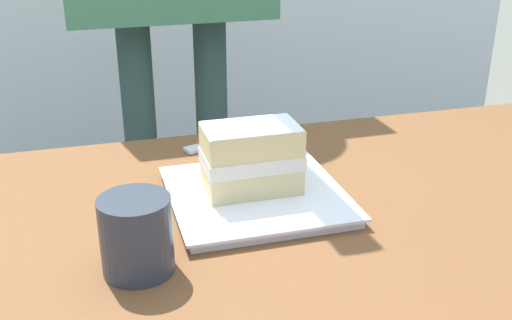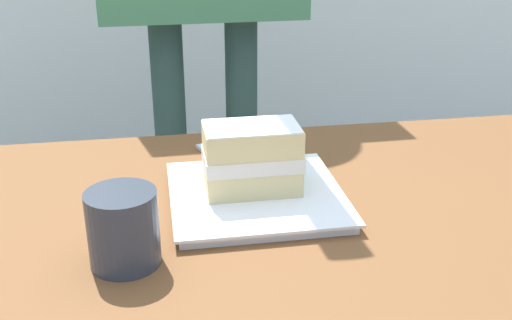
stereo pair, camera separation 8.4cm
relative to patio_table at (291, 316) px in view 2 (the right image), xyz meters
name	(u,v)px [view 2 (the right image)]	position (x,y,z in m)	size (l,w,h in m)	color
patio_table	(291,316)	(0.00, 0.00, 0.00)	(1.33, 0.83, 0.72)	brown
dessert_plate	(256,196)	(-0.02, 0.13, 0.11)	(0.24, 0.24, 0.02)	white
cake_slice	(252,158)	(-0.03, 0.14, 0.17)	(0.13, 0.08, 0.09)	#EAD18C
dessert_fork	(237,141)	(-0.02, 0.35, 0.11)	(0.17, 0.07, 0.01)	silver
coffee_cup	(123,227)	(-0.20, 0.00, 0.15)	(0.08, 0.08, 0.09)	#333842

